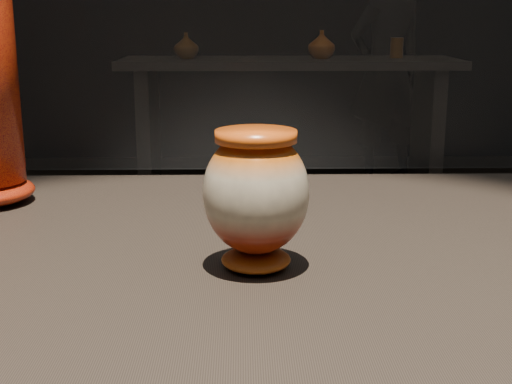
# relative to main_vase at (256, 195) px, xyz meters

# --- Properties ---
(main_vase) EXTENTS (0.13, 0.13, 0.15)m
(main_vase) POSITION_rel_main_vase_xyz_m (0.00, 0.00, 0.00)
(main_vase) COLOR maroon
(main_vase) RESTS_ON display_plinth
(back_shelf) EXTENTS (2.00, 0.60, 0.90)m
(back_shelf) POSITION_rel_main_vase_xyz_m (0.27, 3.56, -0.35)
(back_shelf) COLOR black
(back_shelf) RESTS_ON ground
(back_vase_left) EXTENTS (0.20, 0.20, 0.15)m
(back_vase_left) POSITION_rel_main_vase_xyz_m (-0.34, 3.53, -0.01)
(back_vase_left) COLOR brown
(back_vase_left) RESTS_ON back_shelf
(back_vase_mid) EXTENTS (0.18, 0.18, 0.16)m
(back_vase_mid) POSITION_rel_main_vase_xyz_m (0.46, 3.53, -0.00)
(back_vase_mid) COLOR maroon
(back_vase_mid) RESTS_ON back_shelf
(back_vase_right) EXTENTS (0.08, 0.08, 0.12)m
(back_vase_right) POSITION_rel_main_vase_xyz_m (0.92, 3.59, -0.02)
(back_vase_right) COLOR brown
(back_vase_right) RESTS_ON back_shelf
(visitor) EXTENTS (0.67, 0.56, 1.56)m
(visitor) POSITION_rel_main_vase_xyz_m (0.98, 4.16, -0.20)
(visitor) COLOR black
(visitor) RESTS_ON ground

